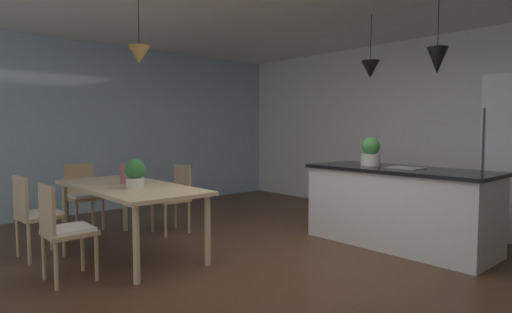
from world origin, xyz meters
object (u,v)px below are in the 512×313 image
(chair_far_left, at_px, (174,196))
(vase_on_dining_table, at_px, (126,174))
(chair_window_end, at_px, (83,194))
(potted_plant_on_island, at_px, (371,152))
(kitchen_island, at_px, (398,206))
(potted_plant_on_table, at_px, (135,173))
(chair_near_left, at_px, (35,213))
(dining_table, at_px, (129,191))
(chair_near_right, at_px, (63,229))

(chair_far_left, bearing_deg, vase_on_dining_table, -67.87)
(chair_window_end, bearing_deg, vase_on_dining_table, 1.55)
(chair_window_end, height_order, potted_plant_on_island, potted_plant_on_island)
(chair_far_left, distance_m, kitchen_island, 2.78)
(chair_far_left, height_order, vase_on_dining_table, vase_on_dining_table)
(kitchen_island, relative_size, potted_plant_on_table, 6.94)
(chair_near_left, relative_size, chair_window_end, 1.00)
(dining_table, height_order, potted_plant_on_island, potted_plant_on_island)
(chair_far_left, bearing_deg, chair_near_right, -60.98)
(potted_plant_on_island, xyz_separation_m, vase_on_dining_table, (-1.57, -2.39, -0.22))
(chair_near_right, relative_size, vase_on_dining_table, 3.90)
(dining_table, distance_m, chair_window_end, 1.40)
(chair_near_right, bearing_deg, chair_window_end, 155.94)
(chair_near_left, distance_m, chair_window_end, 1.25)
(chair_window_end, bearing_deg, dining_table, 0.04)
(dining_table, distance_m, chair_near_right, 0.96)
(potted_plant_on_table, bearing_deg, vase_on_dining_table, 168.45)
(dining_table, bearing_deg, chair_near_left, -118.82)
(chair_far_left, distance_m, potted_plant_on_table, 1.20)
(chair_near_right, xyz_separation_m, chair_far_left, (-0.92, 1.65, 0.00))
(potted_plant_on_island, height_order, vase_on_dining_table, potted_plant_on_island)
(chair_window_end, height_order, kitchen_island, kitchen_island)
(chair_window_end, xyz_separation_m, potted_plant_on_island, (2.82, 2.43, 0.59))
(chair_near_right, bearing_deg, chair_far_left, 119.02)
(kitchen_island, height_order, vase_on_dining_table, vase_on_dining_table)
(chair_near_right, height_order, kitchen_island, kitchen_island)
(chair_near_right, height_order, potted_plant_on_island, potted_plant_on_island)
(potted_plant_on_island, distance_m, vase_on_dining_table, 2.87)
(kitchen_island, distance_m, vase_on_dining_table, 3.11)
(chair_window_end, relative_size, potted_plant_on_island, 2.53)
(chair_near_left, relative_size, potted_plant_on_table, 2.88)
(chair_window_end, bearing_deg, chair_far_left, 41.62)
(chair_far_left, bearing_deg, potted_plant_on_island, 40.24)
(dining_table, relative_size, potted_plant_on_table, 6.74)
(chair_window_end, relative_size, potted_plant_on_table, 2.88)
(kitchen_island, bearing_deg, vase_on_dining_table, -129.17)
(potted_plant_on_island, bearing_deg, dining_table, -120.59)
(chair_near_left, height_order, chair_window_end, same)
(dining_table, height_order, chair_near_left, chair_near_left)
(chair_window_end, bearing_deg, chair_near_left, -41.44)
(dining_table, relative_size, chair_near_right, 2.34)
(dining_table, xyz_separation_m, potted_plant_on_island, (1.43, 2.43, 0.39))
(chair_window_end, relative_size, kitchen_island, 0.42)
(vase_on_dining_table, bearing_deg, potted_plant_on_table, -11.55)
(vase_on_dining_table, bearing_deg, dining_table, -13.66)
(chair_far_left, bearing_deg, chair_near_left, -89.88)
(chair_near_right, distance_m, chair_window_end, 2.02)
(dining_table, distance_m, vase_on_dining_table, 0.22)
(chair_near_right, distance_m, chair_far_left, 1.89)
(chair_far_left, relative_size, vase_on_dining_table, 3.90)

